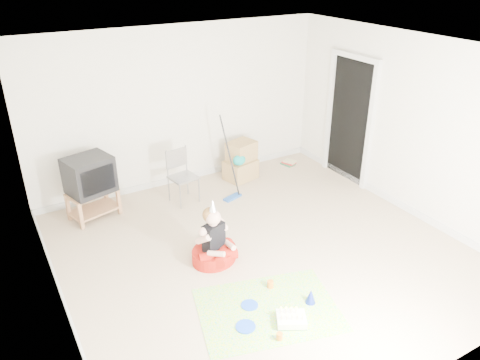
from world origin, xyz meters
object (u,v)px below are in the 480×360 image
crt_tv (89,175)px  cardboard_boxes (241,162)px  seated_woman (214,247)px  tv_stand (93,202)px  birthday_cake (291,320)px  folding_chair (183,177)px

crt_tv → cardboard_boxes: bearing=-13.9°
seated_woman → tv_stand: bearing=119.1°
crt_tv → birthday_cake: (1.23, -3.29, -0.65)m
tv_stand → crt_tv: (0.00, 0.00, 0.44)m
crt_tv → birthday_cake: 3.57m
seated_woman → birthday_cake: seated_woman is taller
birthday_cake → folding_chair: bearing=87.7°
folding_chair → birthday_cake: (-0.12, -3.06, -0.38)m
crt_tv → folding_chair: 1.40m
crt_tv → cardboard_boxes: size_ratio=0.93×
crt_tv → cardboard_boxes: crt_tv is taller
cardboard_boxes → seated_woman: (-1.51, -1.92, -0.13)m
crt_tv → seated_woman: size_ratio=0.70×
tv_stand → seated_woman: bearing=-60.9°
tv_stand → crt_tv: bearing=90.0°
folding_chair → cardboard_boxes: 1.23m
cardboard_boxes → birthday_cake: bearing=-111.5°
folding_chair → birthday_cake: folding_chair is taller
folding_chair → tv_stand: bearing=170.5°
birthday_cake → cardboard_boxes: bearing=68.5°
tv_stand → birthday_cake: (1.23, -3.29, -0.21)m
cardboard_boxes → seated_woman: size_ratio=0.75×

